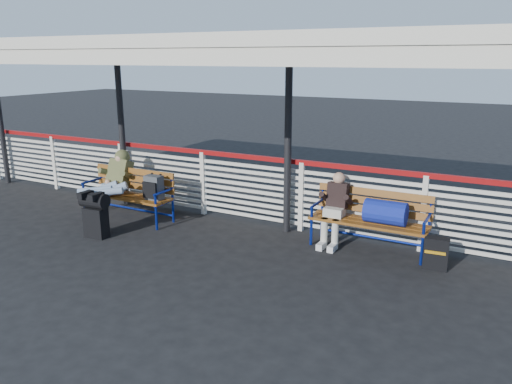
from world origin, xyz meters
The scene contains 9 objects.
ground centered at (0.00, 0.00, 0.00)m, with size 60.00×60.00×0.00m, color black.
fence centered at (0.00, 1.90, 0.66)m, with size 12.08×0.08×1.24m.
canopy centered at (0.00, 0.87, 3.04)m, with size 12.60×3.60×3.16m.
luggage_stack centered at (-0.86, 0.00, 0.42)m, with size 0.48×0.30×0.76m.
bench_left centered at (-0.89, 1.04, 0.59)m, with size 1.80×0.56×0.92m.
bench_right centered at (3.40, 1.60, 0.60)m, with size 1.80×0.56×0.92m.
traveler_man centered at (-1.21, 0.69, 0.68)m, with size 0.94×1.64×0.77m.
companion_person centered at (2.71, 1.57, 0.60)m, with size 0.32×0.66×1.15m.
suitcase_side centered at (4.31, 1.31, 0.23)m, with size 0.35×0.23×0.46m.
Camera 1 is at (5.16, -5.65, 2.90)m, focal length 35.00 mm.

